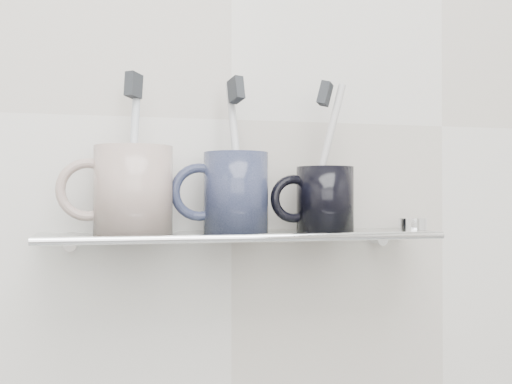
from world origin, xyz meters
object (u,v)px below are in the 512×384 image
object	(u,v)px
mug_center	(236,192)
shelf_glass	(242,235)
mug_left	(133,190)
mug_right	(325,199)

from	to	relation	value
mug_center	shelf_glass	bearing A→B (deg)	-49.75
mug_left	mug_center	distance (m)	0.13
shelf_glass	mug_left	distance (m)	0.15
mug_center	mug_right	bearing A→B (deg)	-12.61
mug_right	shelf_glass	bearing A→B (deg)	163.41
shelf_glass	mug_left	xyz separation A→B (m)	(-0.13, 0.00, 0.06)
shelf_glass	mug_center	xyz separation A→B (m)	(-0.01, 0.00, 0.05)
shelf_glass	mug_center	bearing A→B (deg)	142.86
shelf_glass	mug_left	world-z (taller)	mug_left
mug_center	mug_right	size ratio (longest dim) A/B	1.20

